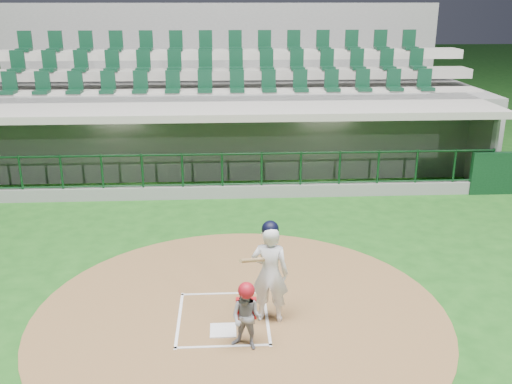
# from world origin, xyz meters

# --- Properties ---
(ground) EXTENTS (120.00, 120.00, 0.00)m
(ground) POSITION_xyz_m (0.00, 0.00, 0.00)
(ground) COLOR #174A15
(ground) RESTS_ON ground
(dirt_circle) EXTENTS (7.20, 7.20, 0.01)m
(dirt_circle) POSITION_xyz_m (0.30, -0.20, 0.01)
(dirt_circle) COLOR brown
(dirt_circle) RESTS_ON ground
(home_plate) EXTENTS (0.43, 0.43, 0.02)m
(home_plate) POSITION_xyz_m (0.00, -0.70, 0.02)
(home_plate) COLOR white
(home_plate) RESTS_ON dirt_circle
(batter_box_chalk) EXTENTS (1.55, 1.80, 0.01)m
(batter_box_chalk) POSITION_xyz_m (0.00, -0.30, 0.02)
(batter_box_chalk) COLOR white
(batter_box_chalk) RESTS_ON ground
(dugout_structure) EXTENTS (16.40, 3.70, 3.00)m
(dugout_structure) POSITION_xyz_m (0.11, 7.80, 0.96)
(dugout_structure) COLOR slate
(dugout_structure) RESTS_ON ground
(seating_deck) EXTENTS (17.00, 6.72, 5.15)m
(seating_deck) POSITION_xyz_m (0.00, 10.91, 1.42)
(seating_deck) COLOR gray
(seating_deck) RESTS_ON ground
(batter) EXTENTS (0.89, 0.91, 1.80)m
(batter) POSITION_xyz_m (0.79, -0.37, 0.91)
(batter) COLOR white
(batter) RESTS_ON dirt_circle
(catcher) EXTENTS (0.63, 0.58, 1.13)m
(catcher) POSITION_xyz_m (0.37, -1.18, 0.58)
(catcher) COLOR gray
(catcher) RESTS_ON dirt_circle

